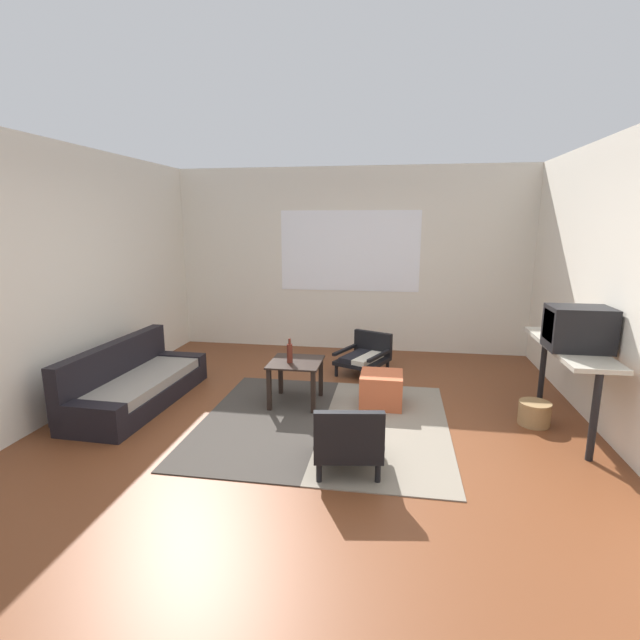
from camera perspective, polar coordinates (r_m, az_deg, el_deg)
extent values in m
plane|color=brown|center=(4.44, -0.69, -13.74)|extent=(7.80, 7.80, 0.00)
cube|color=silver|center=(7.06, 3.64, 7.29)|extent=(5.60, 0.12, 2.70)
cube|color=white|center=(6.98, 3.60, 8.39)|extent=(2.06, 0.01, 1.18)
cube|color=silver|center=(4.70, 33.92, 2.90)|extent=(0.12, 6.60, 2.70)
cube|color=silver|center=(5.44, -29.00, 4.41)|extent=(0.12, 6.60, 2.70)
cube|color=#38332D|center=(4.78, -6.73, -11.83)|extent=(1.19, 2.28, 0.01)
cube|color=gray|center=(4.61, 7.98, -12.76)|extent=(1.19, 2.28, 0.01)
cube|color=black|center=(5.43, -21.02, -8.46)|extent=(0.74, 1.85, 0.20)
cube|color=gray|center=(5.37, -20.87, -6.97)|extent=(0.63, 1.67, 0.10)
cube|color=black|center=(5.50, -23.73, -5.38)|extent=(0.20, 1.84, 0.56)
cube|color=black|center=(6.09, -16.97, -5.40)|extent=(0.69, 0.20, 0.32)
cube|color=black|center=(4.79, -26.36, -10.97)|extent=(0.69, 0.20, 0.32)
cube|color=black|center=(4.97, -2.98, -5.15)|extent=(0.54, 0.57, 0.02)
cube|color=black|center=(5.32, -4.83, -6.69)|extent=(0.04, 0.04, 0.45)
cube|color=black|center=(5.23, 0.10, -6.98)|extent=(0.04, 0.04, 0.45)
cube|color=black|center=(4.88, -6.23, -8.48)|extent=(0.04, 0.04, 0.45)
cube|color=black|center=(4.78, -0.85, -8.85)|extent=(0.04, 0.04, 0.45)
cylinder|color=black|center=(5.72, 5.88, -6.96)|extent=(0.04, 0.04, 0.15)
cylinder|color=black|center=(5.94, 2.01, -6.19)|extent=(0.04, 0.04, 0.15)
cylinder|color=black|center=(6.18, 8.24, -5.57)|extent=(0.04, 0.04, 0.15)
cylinder|color=black|center=(6.38, 4.57, -4.93)|extent=(0.04, 0.04, 0.15)
cube|color=black|center=(6.02, 5.21, -4.99)|extent=(0.74, 0.78, 0.05)
cube|color=beige|center=(5.95, 5.91, -4.67)|extent=(0.39, 0.58, 0.06)
cube|color=black|center=(6.03, 4.35, -4.40)|extent=(0.39, 0.58, 0.06)
cube|color=black|center=(6.21, 6.48, -2.79)|extent=(0.51, 0.29, 0.30)
cube|color=black|center=(5.88, 7.34, -4.29)|extent=(0.30, 0.58, 0.04)
cube|color=black|center=(6.10, 3.20, -3.59)|extent=(0.30, 0.58, 0.04)
cylinder|color=black|center=(4.11, -0.02, -14.69)|extent=(0.04, 0.04, 0.16)
cylinder|color=black|center=(4.13, 6.31, -14.64)|extent=(0.04, 0.04, 0.16)
cylinder|color=black|center=(3.68, -0.12, -18.15)|extent=(0.04, 0.04, 0.16)
cylinder|color=black|center=(3.70, 7.07, -18.06)|extent=(0.04, 0.04, 0.16)
cube|color=black|center=(3.85, 3.33, -14.94)|extent=(0.60, 0.64, 0.05)
cube|color=silver|center=(3.84, 1.93, -14.08)|extent=(0.25, 0.53, 0.06)
cube|color=#2D3856|center=(3.85, 4.72, -14.06)|extent=(0.25, 0.53, 0.06)
cube|color=black|center=(3.53, 3.56, -13.85)|extent=(0.52, 0.15, 0.36)
cube|color=black|center=(3.79, -0.37, -13.40)|extent=(0.13, 0.57, 0.04)
cube|color=black|center=(3.82, 7.05, -13.34)|extent=(0.13, 0.57, 0.04)
cube|color=#BC5633|center=(5.04, 7.49, -8.43)|extent=(0.44, 0.44, 0.36)
cube|color=#B2AD9E|center=(4.94, 28.16, -2.92)|extent=(0.43, 1.50, 0.04)
cylinder|color=black|center=(4.44, 30.48, -10.17)|extent=(0.06, 0.06, 0.76)
cylinder|color=black|center=(5.67, 25.57, -5.05)|extent=(0.06, 0.06, 0.76)
cube|color=black|center=(4.74, 29.06, -0.92)|extent=(0.52, 0.37, 0.39)
cube|color=black|center=(4.65, 26.14, -0.59)|extent=(0.01, 0.29, 0.27)
cylinder|color=brown|center=(5.19, 27.26, -0.82)|extent=(0.22, 0.22, 0.20)
cylinder|color=brown|center=(5.16, 27.41, 0.81)|extent=(0.08, 0.08, 0.10)
cylinder|color=#5B2319|center=(4.90, -3.72, -4.09)|extent=(0.06, 0.06, 0.20)
cylinder|color=#5B2319|center=(4.86, -3.74, -2.63)|extent=(0.03, 0.03, 0.06)
cylinder|color=#9E7A4C|center=(5.03, 24.70, -10.31)|extent=(0.29, 0.29, 0.23)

